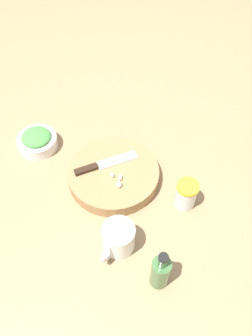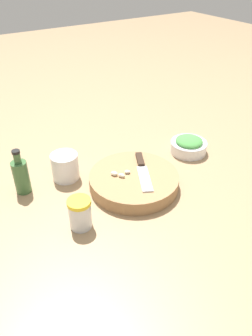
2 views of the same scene
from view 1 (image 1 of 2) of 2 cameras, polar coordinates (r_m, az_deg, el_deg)
name	(u,v)px [view 1 (image 1 of 2)]	position (r m, az deg, el deg)	size (l,w,h in m)	color
ground_plane	(122,176)	(1.10, -0.75, -1.36)	(5.00, 5.00, 0.00)	#997A56
cutting_board	(113,174)	(1.07, -2.20, -1.10)	(0.30, 0.30, 0.05)	#9E754C
chef_knife	(102,165)	(1.06, -4.15, 0.60)	(0.12, 0.20, 0.01)	black
garlic_cloves	(118,180)	(1.02, -1.47, -2.07)	(0.07, 0.05, 0.01)	white
herb_bowl	(37,140)	(1.20, -15.20, 4.66)	(0.14, 0.14, 0.06)	white
spice_jar	(186,194)	(1.01, 10.44, -4.55)	(0.07, 0.07, 0.09)	silver
coffee_mug	(118,239)	(0.92, -1.40, -12.20)	(0.09, 0.13, 0.09)	white
oil_bottle	(160,272)	(0.87, 6.01, -17.53)	(0.05, 0.05, 0.16)	#3D6638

